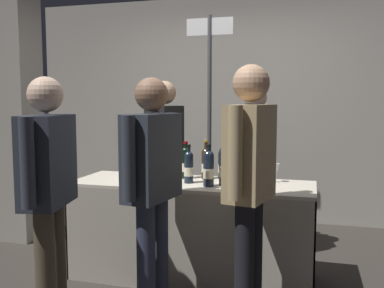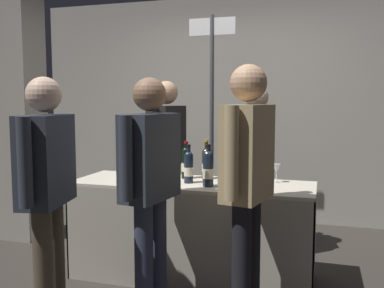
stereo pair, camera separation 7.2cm
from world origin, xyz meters
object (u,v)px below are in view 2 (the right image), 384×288
object	(u,v)px
display_bottle_0	(189,166)
flower_vase	(137,165)
vendor_presenter	(256,155)
taster_foreground_right	(247,173)
featured_wine_bottle	(154,159)
tasting_table	(192,213)
wine_glass_near_vendor	(222,170)
concrete_pillar	(20,78)
booth_signpost	(212,106)
wine_glass_mid	(276,169)

from	to	relation	value
display_bottle_0	flower_vase	xyz separation A→B (m)	(-0.44, 0.01, -0.01)
display_bottle_0	vendor_presenter	distance (m)	0.85
flower_vase	taster_foreground_right	bearing A→B (deg)	-30.78
featured_wine_bottle	vendor_presenter	xyz separation A→B (m)	(0.78, 0.53, 0.00)
tasting_table	featured_wine_bottle	world-z (taller)	featured_wine_bottle
flower_vase	wine_glass_near_vendor	bearing A→B (deg)	11.32
featured_wine_bottle	wine_glass_near_vendor	bearing A→B (deg)	-6.32
wine_glass_near_vendor	taster_foreground_right	size ratio (longest dim) A/B	0.08
display_bottle_0	concrete_pillar	bearing A→B (deg)	164.44
featured_wine_bottle	display_bottle_0	distance (m)	0.43
taster_foreground_right	flower_vase	bearing A→B (deg)	70.81
concrete_pillar	featured_wine_bottle	size ratio (longest dim) A/B	9.63
concrete_pillar	booth_signpost	distance (m)	1.95
booth_signpost	wine_glass_near_vendor	bearing A→B (deg)	-71.06
tasting_table	flower_vase	xyz separation A→B (m)	(-0.45, -0.03, 0.37)
tasting_table	flower_vase	world-z (taller)	flower_vase
wine_glass_near_vendor	wine_glass_mid	xyz separation A→B (m)	(0.42, 0.07, 0.01)
wine_glass_mid	vendor_presenter	size ratio (longest dim) A/B	0.09
wine_glass_mid	tasting_table	bearing A→B (deg)	-164.82
tasting_table	display_bottle_0	xyz separation A→B (m)	(-0.02, -0.04, 0.38)
flower_vase	concrete_pillar	bearing A→B (deg)	160.62
display_bottle_0	wine_glass_mid	distance (m)	0.68
flower_vase	booth_signpost	size ratio (longest dim) A/B	0.17
featured_wine_bottle	vendor_presenter	bearing A→B (deg)	33.83
concrete_pillar	taster_foreground_right	xyz separation A→B (m)	(2.50, -1.12, -0.66)
display_bottle_0	taster_foreground_right	xyz separation A→B (m)	(0.55, -0.58, 0.07)
featured_wine_bottle	flower_vase	size ratio (longest dim) A/B	0.89
concrete_pillar	display_bottle_0	distance (m)	2.15
wine_glass_mid	taster_foreground_right	distance (m)	0.80
featured_wine_bottle	tasting_table	bearing A→B (deg)	-23.98
concrete_pillar	vendor_presenter	distance (m)	2.47
concrete_pillar	featured_wine_bottle	distance (m)	1.76
wine_glass_mid	booth_signpost	world-z (taller)	booth_signpost
flower_vase	vendor_presenter	bearing A→B (deg)	40.58
booth_signpost	featured_wine_bottle	bearing A→B (deg)	-107.09
taster_foreground_right	booth_signpost	distance (m)	1.85
tasting_table	display_bottle_0	distance (m)	0.38
featured_wine_bottle	flower_vase	xyz separation A→B (m)	(-0.06, -0.20, -0.02)
concrete_pillar	taster_foreground_right	distance (m)	2.82
flower_vase	booth_signpost	distance (m)	1.24
tasting_table	display_bottle_0	bearing A→B (deg)	-111.29
tasting_table	display_bottle_0	world-z (taller)	display_bottle_0
vendor_presenter	taster_foreground_right	bearing A→B (deg)	-4.50
featured_wine_bottle	wine_glass_near_vendor	world-z (taller)	featured_wine_bottle
booth_signpost	concrete_pillar	bearing A→B (deg)	-163.01
tasting_table	booth_signpost	xyz separation A→B (m)	(-0.11, 1.07, 0.83)
wine_glass_mid	flower_vase	bearing A→B (deg)	-169.58
flower_vase	vendor_presenter	xyz separation A→B (m)	(0.85, 0.73, 0.02)
display_bottle_0	vendor_presenter	world-z (taller)	vendor_presenter
tasting_table	featured_wine_bottle	bearing A→B (deg)	156.02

